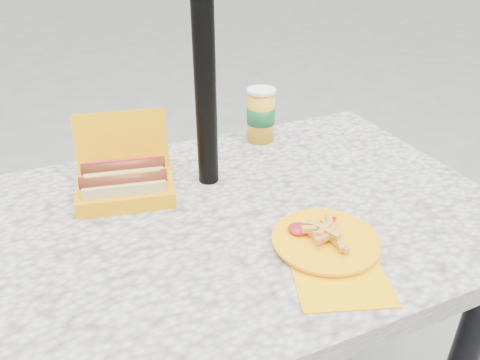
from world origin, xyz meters
name	(u,v)px	position (x,y,z in m)	size (l,w,h in m)	color
picnic_table	(235,251)	(0.00, 0.00, 0.64)	(1.20, 0.80, 0.75)	beige
umbrella_pole	(203,38)	(0.00, 0.16, 1.10)	(0.05, 0.05, 2.20)	black
hotdog_box	(125,182)	(-0.20, 0.17, 0.79)	(0.25, 0.22, 0.18)	#FFA700
fries_plate	(326,242)	(0.12, -0.19, 0.76)	(0.25, 0.31, 0.04)	#FBB600
soda_cup	(261,115)	(0.22, 0.32, 0.83)	(0.08, 0.08, 0.15)	#F1A51C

